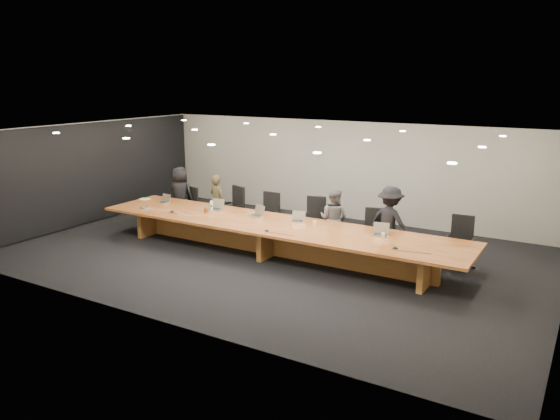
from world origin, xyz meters
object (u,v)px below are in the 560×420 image
Objects in this scene: person_c at (334,219)px; mic_right at (395,248)px; person_a at (180,195)px; chair_left at (232,208)px; chair_mid_right at (314,220)px; laptop_c at (255,211)px; laptop_d at (298,217)px; chair_far_right at (460,242)px; av_box at (145,208)px; laptop_b at (215,204)px; chair_right at (373,232)px; chair_mid_left at (267,215)px; person_b at (217,202)px; mic_left at (172,211)px; mic_center at (267,230)px; laptop_a at (163,198)px; chair_far_left at (187,205)px; paper_cup_near at (314,223)px; paper_cup_far at (383,235)px; person_d at (390,222)px; amber_mug at (206,210)px; water_bottle at (211,206)px; conference_table at (273,233)px; laptop_e at (380,229)px.

mic_right is at bearing 142.82° from person_c.
chair_left is at bearing 171.08° from person_a.
chair_mid_right is 3.33× the size of laptop_c.
person_a reaches higher than chair_left.
laptop_d is at bearing 25.54° from laptop_c.
chair_far_right is 5.44× the size of av_box.
laptop_d is (2.35, 0.03, -0.02)m from laptop_b.
chair_right is (4.08, -0.16, -0.04)m from chair_left.
chair_far_right is at bearing 1.44° from chair_mid_left.
mic_left is (-0.25, -1.52, 0.02)m from person_b.
chair_mid_right is 3.32× the size of laptop_b.
chair_right is at bearing 45.65° from mic_center.
laptop_a is at bearing 173.84° from mic_right.
laptop_b is (1.60, -0.80, 0.37)m from chair_far_left.
person_b is 1.93m from av_box.
paper_cup_near reaches higher than mic_right.
laptop_d is 1.06m from mic_center.
laptop_d is 3.21m from mic_left.
person_c reaches higher than paper_cup_far.
person_d is 12.24× the size of mic_right.
chair_left is at bearing 96.81° from amber_mug.
person_d is 5.30× the size of laptop_d.
chair_left reaches higher than water_bottle.
person_a reaches higher than chair_far_left.
laptop_c is 1.27m from water_bottle.
chair_mid_left is 1.30m from chair_mid_right.
conference_table is 8.27× the size of chair_right.
chair_mid_left is 4.80m from chair_far_right.
chair_far_left is 6.17m from paper_cup_far.
laptop_a reaches higher than mic_center.
conference_table is at bearing 41.70° from person_d.
chair_mid_left is 3.88× the size of laptop_a.
person_c is at bearing 14.21° from chair_left.
laptop_c is 3.27× the size of mic_center.
chair_mid_left is 2.04m from paper_cup_near.
chair_far_right is 10.22× the size of amber_mug.
person_c is 4.25× the size of laptop_c.
chair_far_left is 4.17m from mic_center.
laptop_c is 3.15m from laptop_e.
chair_right is 1.04m from laptop_e.
person_a reaches higher than amber_mug.
chair_mid_right is 4.12m from laptop_a.
person_b reaches higher than chair_mid_left.
amber_mug is at bearing 179.58° from conference_table.
person_b is 4.29× the size of laptop_b.
person_d is at bearing 32.31° from paper_cup_near.
mic_left is (-5.16, -0.68, -0.11)m from laptop_e.
person_c is at bearing -165.68° from person_b.
person_c reaches higher than laptop_a.
laptop_a is 2.93× the size of paper_cup_near.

